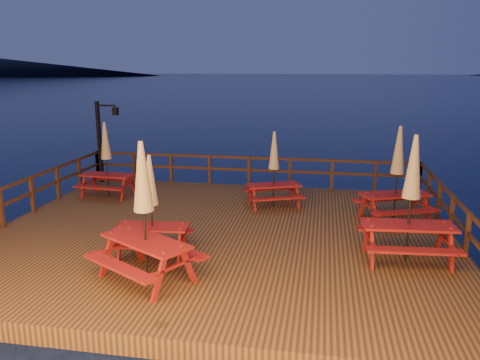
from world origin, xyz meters
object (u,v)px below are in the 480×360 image
(lamp_post, at_px, (103,134))
(picnic_table_0, at_px, (106,158))
(picnic_table_2, at_px, (274,168))
(picnic_table_1, at_px, (144,210))

(lamp_post, bearing_deg, picnic_table_0, -61.89)
(lamp_post, xyz_separation_m, picnic_table_0, (0.97, -1.82, -0.51))
(lamp_post, distance_m, picnic_table_2, 6.85)
(picnic_table_1, relative_size, picnic_table_2, 1.23)
(picnic_table_0, relative_size, picnic_table_2, 1.06)
(picnic_table_1, bearing_deg, picnic_table_2, 100.43)
(picnic_table_0, bearing_deg, picnic_table_2, 2.51)
(picnic_table_2, bearing_deg, picnic_table_1, -131.80)
(picnic_table_0, distance_m, picnic_table_2, 5.55)
(lamp_post, bearing_deg, picnic_table_1, -59.02)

